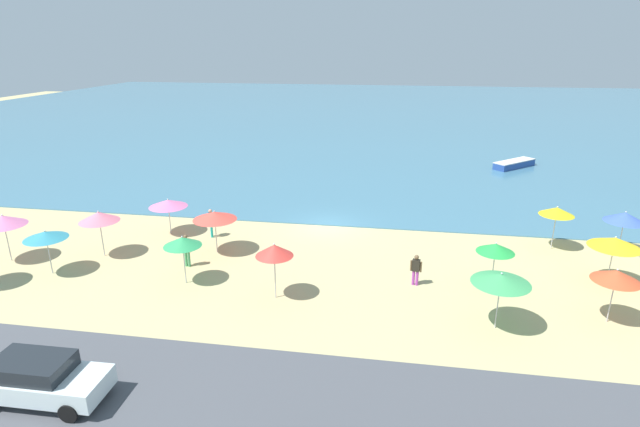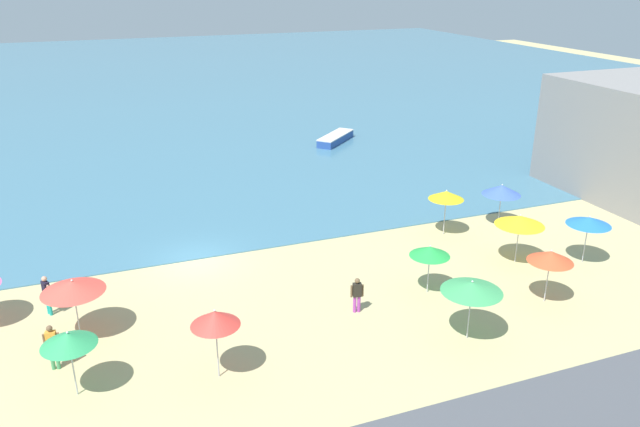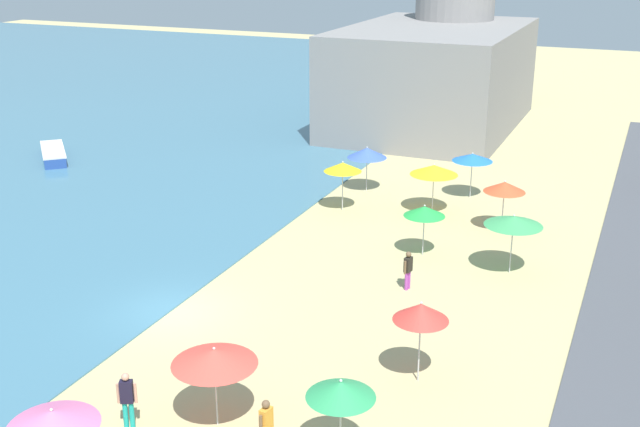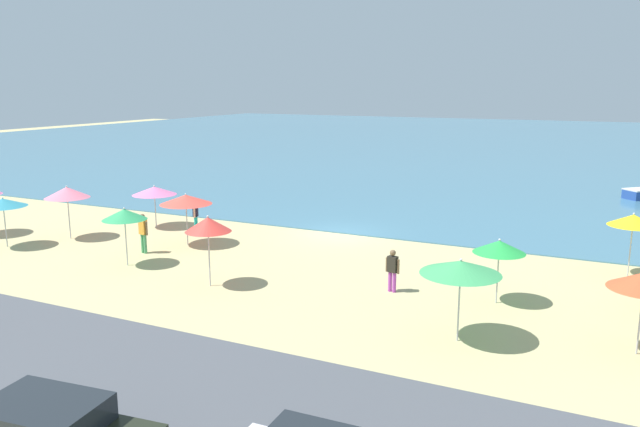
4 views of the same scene
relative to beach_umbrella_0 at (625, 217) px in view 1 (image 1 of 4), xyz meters
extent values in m
plane|color=tan|center=(-16.81, 1.63, -2.12)|extent=(160.00, 160.00, 0.00)
cube|color=teal|center=(-16.81, 56.63, -2.10)|extent=(150.00, 110.00, 0.05)
cube|color=#4A4C52|center=(-16.81, -16.37, -2.09)|extent=(80.00, 8.00, 0.06)
cylinder|color=#B2B2B7|center=(0.00, 0.00, -1.17)|extent=(0.05, 0.05, 1.91)
cone|color=#3E5FBC|center=(0.00, 0.00, 0.00)|extent=(2.13, 2.13, 0.54)
sphere|color=silver|center=(0.00, 0.00, 0.30)|extent=(0.08, 0.08, 0.08)
cylinder|color=#B2B2B7|center=(-33.08, -6.47, -1.07)|extent=(0.05, 0.05, 2.10)
cone|color=pink|center=(-33.08, -6.47, 0.20)|extent=(2.31, 2.31, 0.54)
sphere|color=silver|center=(-33.08, -6.47, 0.50)|extent=(0.08, 0.08, 0.08)
cylinder|color=#B2B2B7|center=(-22.39, -3.60, -1.11)|extent=(0.05, 0.05, 2.03)
cone|color=#F04C3E|center=(-22.39, -3.60, 0.07)|extent=(2.44, 2.44, 0.45)
sphere|color=silver|center=(-22.39, -3.60, 0.33)|extent=(0.08, 0.08, 0.08)
cylinder|color=#B2B2B7|center=(-17.83, -8.20, -1.04)|extent=(0.05, 0.05, 2.16)
cone|color=#E93E34|center=(-17.83, -8.20, 0.26)|extent=(1.74, 1.74, 0.55)
sphere|color=silver|center=(-17.83, -8.20, 0.57)|extent=(0.08, 0.08, 0.08)
cylinder|color=#B2B2B7|center=(-3.38, -8.00, -1.13)|extent=(0.05, 0.05, 1.98)
cone|color=#DA502B|center=(-3.38, -8.00, 0.05)|extent=(1.94, 1.94, 0.48)
sphere|color=silver|center=(-3.38, -8.00, 0.31)|extent=(0.08, 0.08, 0.08)
cylinder|color=#B2B2B7|center=(-7.73, -5.42, -1.20)|extent=(0.05, 0.05, 1.86)
cone|color=green|center=(-7.73, -5.42, -0.10)|extent=(1.80, 1.80, 0.44)
sphere|color=silver|center=(-7.73, -5.42, 0.15)|extent=(0.08, 0.08, 0.08)
cylinder|color=#B2B2B7|center=(-2.09, -4.27, -1.11)|extent=(0.05, 0.05, 2.03)
cone|color=yellow|center=(-2.09, -4.27, 0.09)|extent=(2.39, 2.39, 0.49)
sphere|color=silver|center=(-2.09, -4.27, 0.37)|extent=(0.08, 0.08, 0.08)
cylinder|color=#B2B2B7|center=(-26.27, -1.25, -1.23)|extent=(0.05, 0.05, 1.80)
cone|color=pink|center=(-26.27, -1.25, -0.16)|extent=(2.32, 2.32, 0.44)
sphere|color=silver|center=(-26.27, -1.25, 0.09)|extent=(0.08, 0.08, 0.08)
cylinder|color=#B2B2B7|center=(-22.58, -7.46, -1.11)|extent=(0.05, 0.05, 2.02)
cone|color=#309E59|center=(-22.58, -7.46, 0.07)|extent=(1.84, 1.84, 0.45)
sphere|color=silver|center=(-22.58, -7.46, 0.33)|extent=(0.08, 0.08, 0.08)
cylinder|color=#B2B2B7|center=(-28.43, -5.06, -1.08)|extent=(0.05, 0.05, 2.09)
cone|color=pink|center=(-28.43, -5.06, 0.18)|extent=(2.15, 2.15, 0.54)
sphere|color=silver|center=(-28.43, -5.06, 0.48)|extent=(0.08, 0.08, 0.08)
cylinder|color=#B2B2B7|center=(-29.81, -7.55, -1.14)|extent=(0.05, 0.05, 1.97)
cone|color=teal|center=(-29.81, -7.55, -0.01)|extent=(2.12, 2.12, 0.38)
sphere|color=silver|center=(-29.81, -7.55, 0.21)|extent=(0.08, 0.08, 0.08)
cylinder|color=#B2B2B7|center=(-8.17, -9.27, -1.06)|extent=(0.05, 0.05, 2.12)
cone|color=#3FA05A|center=(-8.17, -9.27, 0.15)|extent=(2.38, 2.38, 0.40)
sphere|color=silver|center=(-8.17, -9.27, 0.38)|extent=(0.08, 0.08, 0.08)
cylinder|color=#B2B2B7|center=(-3.57, -0.01, -1.07)|extent=(0.05, 0.05, 2.10)
cone|color=yellow|center=(-3.57, -0.01, 0.16)|extent=(1.90, 1.90, 0.45)
sphere|color=silver|center=(-3.57, -0.01, 0.41)|extent=(0.08, 0.08, 0.08)
cylinder|color=teal|center=(-23.50, -1.49, -1.69)|extent=(0.14, 0.14, 0.86)
cylinder|color=teal|center=(-23.57, -1.32, -1.69)|extent=(0.14, 0.14, 0.86)
cube|color=black|center=(-23.54, -1.40, -0.92)|extent=(0.35, 0.42, 0.68)
sphere|color=tan|center=(-23.54, -1.40, -0.45)|extent=(0.22, 0.22, 0.22)
cylinder|color=tan|center=(-23.44, -1.62, -0.97)|extent=(0.09, 0.09, 0.61)
cylinder|color=tan|center=(-23.64, -1.19, -0.97)|extent=(0.09, 0.09, 0.61)
cylinder|color=#A63FA3|center=(-11.49, -5.84, -1.75)|extent=(0.14, 0.14, 0.75)
cylinder|color=#A63FA3|center=(-11.32, -5.88, -1.75)|extent=(0.14, 0.14, 0.75)
cube|color=black|center=(-11.40, -5.86, -1.07)|extent=(0.40, 0.29, 0.60)
sphere|color=brown|center=(-11.40, -5.86, -0.65)|extent=(0.22, 0.22, 0.22)
cylinder|color=brown|center=(-11.64, -5.81, -1.12)|extent=(0.09, 0.09, 0.54)
cylinder|color=brown|center=(-11.17, -5.91, -1.12)|extent=(0.09, 0.09, 0.54)
cylinder|color=#479760|center=(-23.17, -5.64, -1.69)|extent=(0.14, 0.14, 0.88)
cylinder|color=#479760|center=(-23.35, -5.62, -1.69)|extent=(0.14, 0.14, 0.88)
cube|color=orange|center=(-23.26, -5.63, -0.90)|extent=(0.39, 0.27, 0.69)
sphere|color=brown|center=(-23.26, -5.63, -0.43)|extent=(0.22, 0.22, 0.22)
cylinder|color=brown|center=(-23.03, -5.67, -0.95)|extent=(0.09, 0.09, 0.62)
cylinder|color=brown|center=(-23.50, -5.59, -0.95)|extent=(0.09, 0.09, 0.62)
cube|color=silver|center=(-23.71, -16.31, -1.41)|extent=(4.39, 1.79, 0.68)
cube|color=#1E2328|center=(-23.92, -16.32, -0.80)|extent=(2.47, 1.55, 0.54)
cylinder|color=black|center=(-22.24, -15.48, -1.74)|extent=(0.64, 0.23, 0.64)
cylinder|color=black|center=(-22.21, -17.10, -1.74)|extent=(0.64, 0.23, 0.64)
cylinder|color=black|center=(-25.20, -15.53, -1.74)|extent=(0.64, 0.23, 0.64)
cube|color=#284A97|center=(-1.77, 19.89, -1.78)|extent=(4.27, 4.14, 0.59)
cube|color=#284A97|center=(0.07, 21.64, -1.72)|extent=(0.80, 0.81, 0.35)
cube|color=silver|center=(-1.77, 19.89, -1.45)|extent=(4.32, 4.20, 0.08)
camera|label=1|loc=(-12.47, -28.30, 9.19)|focal=28.00mm
camera|label=2|loc=(-21.14, -26.83, 11.45)|focal=35.00mm
camera|label=3|loc=(-39.30, -14.00, 11.20)|focal=45.00mm
camera|label=4|loc=(-4.33, -26.71, 5.37)|focal=35.00mm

